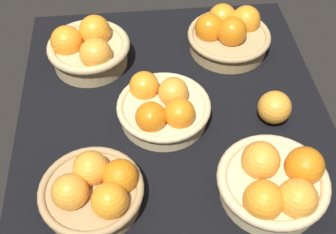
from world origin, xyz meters
TOP-DOWN VIEW (x-y plane):
  - market_tray at (0.00, 0.00)cm, footprint 84.00×72.00cm
  - basket_near_right at (23.31, -16.83)cm, footprint 21.73×21.73cm
  - basket_near_left at (-23.31, -16.98)cm, footprint 21.77×21.77cm
  - basket_far_left at (-21.07, 17.62)cm, footprint 20.27×20.27cm
  - basket_center at (-0.69, 2.50)cm, footprint 21.23×21.23cm
  - basket_far_right at (20.20, 19.51)cm, footprint 20.80×20.80cm
  - loose_orange_front_gap at (-3.27, -22.32)cm, footprint 7.60×7.60cm

SIDE VIEW (x-z plane):
  - market_tray at x=0.00cm, z-range 0.00..3.00cm
  - basket_center at x=-0.69cm, z-range 2.14..11.43cm
  - loose_orange_front_gap at x=-3.27cm, z-range 3.00..10.60cm
  - basket_far_left at x=-21.07cm, z-range 2.15..11.93cm
  - basket_near_right at x=23.31cm, z-range 1.89..12.77cm
  - basket_near_left at x=-23.31cm, z-range 2.23..12.94cm
  - basket_far_right at x=20.20cm, z-range 2.09..13.74cm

